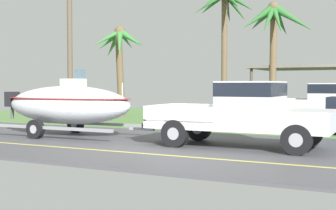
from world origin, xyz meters
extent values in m
cube|color=#4C4C51|center=(0.00, 0.00, -0.03)|extent=(36.00, 8.00, 0.06)
cube|color=#567F42|center=(0.00, 11.00, 0.00)|extent=(36.00, 14.00, 0.11)
cube|color=#DBCC4C|center=(0.00, -1.80, 0.00)|extent=(34.20, 0.12, 0.01)
cube|color=silver|center=(1.88, 0.61, 0.63)|extent=(5.29, 2.01, 0.22)
cube|color=silver|center=(3.79, 0.61, 0.93)|extent=(1.48, 2.01, 0.38)
cube|color=silver|center=(2.25, 0.61, 1.33)|extent=(1.59, 2.01, 1.17)
cube|color=black|center=(2.25, 0.61, 1.68)|extent=(1.61, 2.03, 0.38)
cube|color=#9D9D9D|center=(0.35, 0.61, 0.76)|extent=(2.22, 2.01, 0.04)
cube|color=silver|center=(0.35, 1.57, 0.96)|extent=(2.22, 0.08, 0.45)
cube|color=silver|center=(0.35, -0.35, 0.96)|extent=(2.22, 0.08, 0.45)
cube|color=silver|center=(-0.73, 0.61, 0.96)|extent=(0.08, 2.01, 0.45)
cube|color=#333338|center=(-0.83, 0.61, 0.57)|extent=(0.12, 1.81, 0.16)
sphere|color=#B2B2B7|center=(-0.95, 0.61, 0.62)|extent=(0.10, 0.10, 0.10)
cylinder|color=black|center=(3.71, 1.50, 0.40)|extent=(0.80, 0.28, 0.80)
cylinder|color=#9E9EA3|center=(3.71, 1.50, 0.40)|extent=(0.36, 0.29, 0.36)
cylinder|color=black|center=(3.71, -0.28, 0.40)|extent=(0.80, 0.28, 0.80)
cylinder|color=#9E9EA3|center=(3.71, -0.28, 0.40)|extent=(0.36, 0.29, 0.36)
cylinder|color=black|center=(0.24, 1.50, 0.40)|extent=(0.80, 0.28, 0.80)
cylinder|color=#9E9EA3|center=(0.24, 1.50, 0.40)|extent=(0.36, 0.29, 0.36)
cylinder|color=black|center=(0.24, -0.28, 0.40)|extent=(0.80, 0.28, 0.80)
cylinder|color=#9E9EA3|center=(0.24, -0.28, 0.40)|extent=(0.36, 0.29, 0.36)
cube|color=gray|center=(-1.40, 0.61, 0.38)|extent=(0.90, 0.10, 0.08)
cube|color=gray|center=(-4.40, 1.63, 0.38)|extent=(5.10, 0.12, 0.10)
cube|color=gray|center=(-4.40, -0.41, 0.38)|extent=(5.10, 0.12, 0.10)
cylinder|color=black|center=(-4.91, 1.69, 0.32)|extent=(0.64, 0.22, 0.64)
cylinder|color=#9E9EA3|center=(-4.91, 1.69, 0.32)|extent=(0.29, 0.23, 0.29)
cylinder|color=black|center=(-4.91, -0.47, 0.32)|extent=(0.64, 0.22, 0.64)
cylinder|color=#9E9EA3|center=(-4.91, -0.47, 0.32)|extent=(0.29, 0.23, 0.29)
ellipsoid|color=silver|center=(-4.40, 0.61, 1.10)|extent=(5.05, 1.88, 1.35)
ellipsoid|color=#B22626|center=(-4.40, 0.61, 1.34)|extent=(5.15, 1.92, 0.12)
cube|color=silver|center=(-4.14, 0.61, 1.70)|extent=(0.70, 0.60, 0.65)
cube|color=slate|center=(-3.84, 0.61, 2.17)|extent=(0.06, 0.56, 0.36)
cube|color=black|center=(-7.04, 0.61, 1.27)|extent=(0.36, 0.44, 0.56)
cylinder|color=#4C4C51|center=(-7.04, 0.61, 0.90)|extent=(0.12, 0.12, 0.74)
cylinder|color=silver|center=(-2.13, 0.61, 1.62)|extent=(0.04, 0.04, 0.50)
cube|color=silver|center=(3.12, 8.43, 0.63)|extent=(5.80, 1.95, 0.22)
cube|color=silver|center=(3.52, 8.43, 1.31)|extent=(1.74, 1.95, 1.14)
cube|color=black|center=(3.52, 8.43, 1.65)|extent=(1.76, 1.97, 0.38)
cube|color=#9D9D9D|center=(1.43, 8.43, 0.76)|extent=(2.44, 1.95, 0.04)
cube|color=silver|center=(1.43, 9.37, 0.96)|extent=(2.44, 0.08, 0.45)
cube|color=silver|center=(1.43, 7.50, 0.96)|extent=(2.44, 0.08, 0.45)
cube|color=silver|center=(0.26, 8.43, 0.96)|extent=(0.08, 1.95, 0.45)
cube|color=#333338|center=(0.16, 8.43, 0.57)|extent=(0.12, 1.76, 0.16)
sphere|color=#B2B2B7|center=(0.04, 8.43, 0.62)|extent=(0.10, 0.10, 0.10)
cylinder|color=black|center=(1.31, 9.30, 0.40)|extent=(0.80, 0.28, 0.80)
cylinder|color=#9E9EA3|center=(1.31, 9.30, 0.40)|extent=(0.36, 0.29, 0.36)
cylinder|color=black|center=(1.31, 7.57, 0.40)|extent=(0.80, 0.28, 0.80)
cylinder|color=#9E9EA3|center=(1.31, 7.57, 0.40)|extent=(0.36, 0.29, 0.36)
cylinder|color=black|center=(3.72, 6.13, 0.33)|extent=(0.66, 0.22, 0.66)
cylinder|color=#9E9EA3|center=(3.72, 6.13, 0.33)|extent=(0.30, 0.23, 0.30)
cylinder|color=black|center=(3.72, 4.52, 0.33)|extent=(0.66, 0.22, 0.66)
cylinder|color=#9E9EA3|center=(3.72, 4.52, 0.33)|extent=(0.30, 0.23, 0.30)
cylinder|color=#4C4238|center=(-0.46, 13.92, 1.31)|extent=(0.14, 0.14, 2.62)
cylinder|color=#4C4238|center=(-0.46, 9.85, 1.31)|extent=(0.14, 0.14, 2.62)
cube|color=#6B665B|center=(2.51, 11.89, 2.69)|extent=(6.44, 4.57, 0.14)
cylinder|color=brown|center=(-7.75, 9.31, 2.38)|extent=(0.37, 0.69, 4.78)
cone|color=#387A38|center=(-6.95, 9.17, 4.31)|extent=(1.89, 0.74, 1.28)
cone|color=#387A38|center=(-7.38, 9.95, 4.41)|extent=(1.09, 1.55, 0.98)
cone|color=#387A38|center=(-7.88, 10.19, 4.35)|extent=(0.58, 1.94, 1.13)
cone|color=#387A38|center=(-8.37, 9.61, 4.10)|extent=(1.67, 1.10, 1.62)
cone|color=#387A38|center=(-8.38, 9.15, 4.25)|extent=(1.61, 0.79, 1.34)
cone|color=#387A38|center=(-8.10, 8.46, 4.30)|extent=(1.03, 1.93, 1.20)
cone|color=#387A38|center=(-7.33, 8.61, 4.03)|extent=(1.31, 1.82, 1.75)
sphere|color=brown|center=(-7.75, 9.31, 4.76)|extent=(0.60, 0.60, 0.60)
cylinder|color=brown|center=(-1.86, 9.81, 3.22)|extent=(0.29, 0.29, 6.44)
cone|color=#286028|center=(-1.11, 9.84, 5.94)|extent=(1.70, 0.41, 1.30)
cone|color=#286028|center=(-1.48, 10.40, 5.77)|extent=(1.14, 1.53, 1.56)
cone|color=#286028|center=(-1.88, 10.31, 5.76)|extent=(0.42, 1.30, 1.57)
cone|color=#286028|center=(-2.61, 10.11, 6.00)|extent=(1.83, 1.04, 1.22)
cone|color=#286028|center=(-2.54, 9.43, 5.90)|extent=(1.66, 1.11, 1.33)
cone|color=#286028|center=(-1.26, 9.08, 5.93)|extent=(1.64, 1.87, 1.39)
cylinder|color=brown|center=(0.66, 9.63, 2.75)|extent=(0.32, 0.46, 5.52)
cone|color=#2D6B2D|center=(1.57, 9.64, 4.90)|extent=(2.06, 0.46, 1.56)
cone|color=#2D6B2D|center=(0.90, 10.03, 4.87)|extent=(0.97, 1.28, 1.51)
cone|color=#2D6B2D|center=(0.52, 10.30, 4.74)|extent=(0.70, 1.70, 1.78)
cone|color=#2D6B2D|center=(0.02, 9.97, 5.04)|extent=(1.67, 1.15, 1.28)
cone|color=#2D6B2D|center=(0.04, 9.22, 4.99)|extent=(1.69, 1.31, 1.39)
cone|color=#2D6B2D|center=(0.54, 9.16, 4.86)|extent=(0.66, 1.30, 1.52)
cone|color=#2D6B2D|center=(0.97, 9.19, 4.82)|extent=(1.01, 1.25, 1.56)
sphere|color=brown|center=(0.66, 9.63, 5.51)|extent=(0.52, 0.52, 0.52)
cylinder|color=brown|center=(-7.67, 4.86, 3.95)|extent=(0.24, 0.24, 7.90)
camera|label=1|loc=(6.00, -12.29, 1.81)|focal=49.16mm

